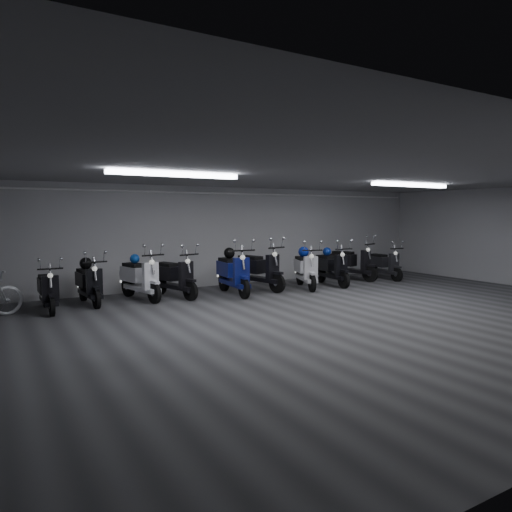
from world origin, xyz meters
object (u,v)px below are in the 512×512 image
helmet_4 (229,253)px  scooter_3 (174,270)px  scooter_1 (89,277)px  helmet_3 (135,259)px  scooter_0 (48,284)px  helmet_0 (327,252)px  scooter_5 (259,263)px  scooter_6 (306,264)px  scooter_2 (140,271)px  scooter_8 (352,257)px  scooter_4 (233,266)px  scooter_9 (384,260)px  helmet_1 (86,263)px  scooter_7 (332,262)px  helmet_2 (304,252)px

helmet_4 → scooter_3: bearing=176.6°
scooter_1 → helmet_3: (1.11, 0.23, 0.34)m
scooter_0 → helmet_0: size_ratio=6.56×
scooter_5 → helmet_0: bearing=-17.4°
scooter_6 → scooter_2: bearing=-166.9°
scooter_2 → scooter_8: size_ratio=0.97×
scooter_8 → scooter_2: bearing=162.6°
scooter_4 → scooter_9: size_ratio=1.16×
scooter_4 → scooter_3: bearing=170.4°
helmet_1 → scooter_4: bearing=-11.7°
scooter_4 → scooter_9: (5.33, 0.07, -0.10)m
scooter_5 → helmet_1: 4.37m
scooter_1 → helmet_4: 3.46m
scooter_7 → helmet_0: 0.38m
scooter_2 → helmet_0: (5.40, -0.26, 0.27)m
scooter_2 → helmet_1: bearing=155.1°
scooter_2 → scooter_9: size_ratio=1.11×
scooter_4 → scooter_8: bearing=10.4°
scooter_5 → scooter_4: bearing=-177.8°
scooter_2 → scooter_9: scooter_2 is taller
scooter_2 → scooter_9: bearing=-15.9°
scooter_1 → helmet_0: (6.57, -0.27, 0.33)m
scooter_1 → scooter_2: 1.16m
scooter_9 → scooter_8: bearing=161.7°
scooter_8 → scooter_3: bearing=163.6°
scooter_5 → scooter_6: (1.26, -0.40, -0.05)m
scooter_2 → scooter_8: (6.60, 0.01, 0.02)m
scooter_2 → helmet_3: bearing=90.0°
scooter_5 → helmet_0: size_ratio=8.07×
scooter_1 → helmet_0: scooter_1 is taller
scooter_5 → scooter_9: scooter_5 is taller
helmet_1 → helmet_4: size_ratio=0.97×
helmet_1 → helmet_4: (3.44, -0.44, 0.12)m
scooter_8 → helmet_3: size_ratio=8.27×
scooter_8 → scooter_9: (0.98, -0.40, -0.08)m
scooter_4 → scooter_5: bearing=21.7°
scooter_4 → scooter_7: 3.14m
scooter_5 → scooter_7: scooter_5 is taller
scooter_0 → scooter_1: size_ratio=0.94×
scooter_4 → helmet_3: size_ratio=8.47×
scooter_6 → helmet_3: bearing=-169.9°
scooter_0 → scooter_9: (9.63, -0.06, 0.03)m
scooter_0 → helmet_2: size_ratio=5.45×
helmet_3 → helmet_4: bearing=-10.8°
scooter_7 → helmet_1: (-6.56, 0.75, 0.24)m
scooter_4 → scooter_8: size_ratio=1.02×
scooter_1 → helmet_2: bearing=-7.8°
scooter_4 → helmet_3: scooter_4 is taller
scooter_3 → scooter_7: (4.58, -0.40, -0.00)m
scooter_2 → scooter_7: (5.38, -0.51, -0.02)m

